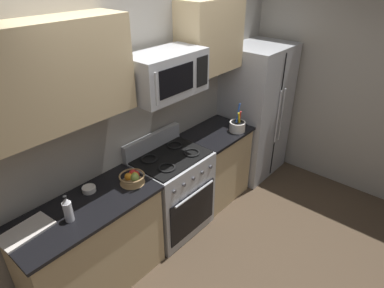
# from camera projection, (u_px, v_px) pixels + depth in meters

# --- Properties ---
(ground_plane) EXTENTS (16.00, 16.00, 0.00)m
(ground_plane) POSITION_uv_depth(u_px,v_px,m) (218.00, 253.00, 3.43)
(ground_plane) COLOR #473828
(wall_back) EXTENTS (8.00, 0.10, 2.60)m
(wall_back) POSITION_uv_depth(u_px,v_px,m) (144.00, 113.00, 3.37)
(wall_back) COLOR #9E998E
(wall_back) RESTS_ON ground
(counter_left) EXTENTS (1.24, 0.58, 0.91)m
(counter_left) POSITION_uv_depth(u_px,v_px,m) (93.00, 247.00, 2.91)
(counter_left) COLOR tan
(counter_left) RESTS_ON ground
(range_oven) EXTENTS (0.76, 0.62, 1.09)m
(range_oven) POSITION_uv_depth(u_px,v_px,m) (172.00, 192.00, 3.57)
(range_oven) COLOR #B2B5BA
(range_oven) RESTS_ON ground
(counter_right) EXTENTS (0.77, 0.58, 0.91)m
(counter_right) POSITION_uv_depth(u_px,v_px,m) (216.00, 164.00, 4.09)
(counter_right) COLOR tan
(counter_right) RESTS_ON ground
(refrigerator) EXTENTS (0.85, 0.69, 1.76)m
(refrigerator) POSITION_uv_depth(u_px,v_px,m) (255.00, 112.00, 4.42)
(refrigerator) COLOR #B2B5BA
(refrigerator) RESTS_ON ground
(wall_right) EXTENTS (0.10, 8.00, 2.60)m
(wall_right) POSITION_uv_depth(u_px,v_px,m) (322.00, 82.00, 4.21)
(wall_right) COLOR #9E998E
(wall_right) RESTS_ON ground
(microwave) EXTENTS (0.75, 0.44, 0.39)m
(microwave) POSITION_uv_depth(u_px,v_px,m) (166.00, 74.00, 2.94)
(microwave) COLOR #B2B5BA
(upper_cabinets_left) EXTENTS (1.23, 0.34, 0.74)m
(upper_cabinets_left) POSITION_uv_depth(u_px,v_px,m) (47.00, 77.00, 2.24)
(upper_cabinets_left) COLOR tan
(upper_cabinets_right) EXTENTS (0.76, 0.34, 0.74)m
(upper_cabinets_right) POSITION_uv_depth(u_px,v_px,m) (210.00, 36.00, 3.43)
(upper_cabinets_right) COLOR tan
(utensil_crock) EXTENTS (0.19, 0.19, 0.33)m
(utensil_crock) POSITION_uv_depth(u_px,v_px,m) (237.00, 126.00, 3.84)
(utensil_crock) COLOR white
(utensil_crock) RESTS_ON counter_right
(fruit_basket) EXTENTS (0.23, 0.23, 0.10)m
(fruit_basket) POSITION_uv_depth(u_px,v_px,m) (132.00, 178.00, 2.96)
(fruit_basket) COLOR #9E7A4C
(fruit_basket) RESTS_ON counter_left
(apple_loose) EXTENTS (0.08, 0.08, 0.08)m
(apple_loose) POSITION_uv_depth(u_px,v_px,m) (135.00, 175.00, 3.02)
(apple_loose) COLOR red
(apple_loose) RESTS_ON counter_left
(cutting_board) EXTENTS (0.40, 0.24, 0.02)m
(cutting_board) POSITION_uv_depth(u_px,v_px,m) (26.00, 231.00, 2.44)
(cutting_board) COLOR silver
(cutting_board) RESTS_ON counter_left
(bottle_vinegar) EXTENTS (0.07, 0.07, 0.23)m
(bottle_vinegar) POSITION_uv_depth(u_px,v_px,m) (68.00, 209.00, 2.50)
(bottle_vinegar) COLOR silver
(bottle_vinegar) RESTS_ON counter_left
(prep_bowl) EXTENTS (0.12, 0.12, 0.04)m
(prep_bowl) POSITION_uv_depth(u_px,v_px,m) (89.00, 189.00, 2.86)
(prep_bowl) COLOR white
(prep_bowl) RESTS_ON counter_left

